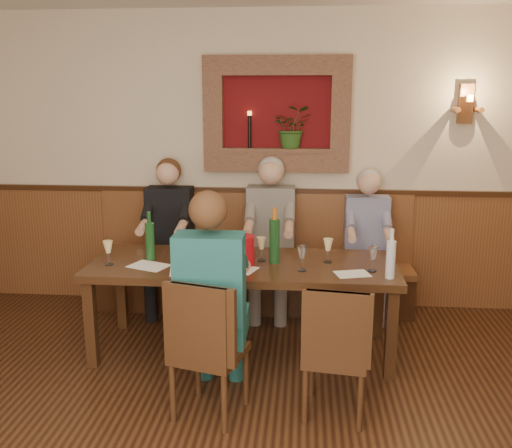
% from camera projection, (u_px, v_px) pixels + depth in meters
% --- Properties ---
extents(room_shell, '(6.04, 6.04, 2.82)m').
position_uv_depth(room_shell, '(194.00, 135.00, 2.43)').
color(room_shell, beige).
rests_on(room_shell, ground).
extents(wainscoting, '(6.02, 6.02, 1.15)m').
position_uv_depth(wainscoting, '(201.00, 408.00, 2.73)').
color(wainscoting, brown).
rests_on(wainscoting, ground).
extents(wall_niche, '(1.36, 0.30, 1.06)m').
position_uv_depth(wall_niche, '(281.00, 119.00, 5.28)').
color(wall_niche, '#5E0D10').
rests_on(wall_niche, ground).
extents(wall_sconce, '(0.25, 0.20, 0.35)m').
position_uv_depth(wall_sconce, '(466.00, 105.00, 5.10)').
color(wall_sconce, brown).
rests_on(wall_sconce, ground).
extents(dining_table, '(2.40, 0.90, 0.75)m').
position_uv_depth(dining_table, '(243.00, 271.00, 4.50)').
color(dining_table, '#34190F').
rests_on(dining_table, ground).
extents(bench, '(3.00, 0.45, 1.11)m').
position_uv_depth(bench, '(254.00, 275.00, 5.50)').
color(bench, '#381E0F').
rests_on(bench, ground).
extents(chair_near_left, '(0.52, 0.52, 0.95)m').
position_uv_depth(chair_near_left, '(209.00, 375.00, 3.68)').
color(chair_near_left, '#34190F').
rests_on(chair_near_left, ground).
extents(chair_near_right, '(0.45, 0.45, 0.91)m').
position_uv_depth(chair_near_right, '(335.00, 377.00, 3.68)').
color(chair_near_right, '#34190F').
rests_on(chair_near_right, ground).
extents(person_bench_left, '(0.43, 0.53, 1.45)m').
position_uv_depth(person_bench_left, '(169.00, 249.00, 5.40)').
color(person_bench_left, black).
rests_on(person_bench_left, ground).
extents(person_bench_mid, '(0.44, 0.54, 1.48)m').
position_uv_depth(person_bench_mid, '(270.00, 250.00, 5.31)').
color(person_bench_mid, '#615C59').
rests_on(person_bench_mid, ground).
extents(person_bench_right, '(0.40, 0.49, 1.38)m').
position_uv_depth(person_bench_right, '(366.00, 257.00, 5.25)').
color(person_bench_right, navy).
rests_on(person_bench_right, ground).
extents(person_chair_front, '(0.44, 0.54, 1.48)m').
position_uv_depth(person_chair_front, '(213.00, 316.00, 3.78)').
color(person_chair_front, '#174153').
rests_on(person_chair_front, ground).
extents(spittoon_bucket, '(0.25, 0.25, 0.23)m').
position_uv_depth(spittoon_bucket, '(241.00, 250.00, 4.40)').
color(spittoon_bucket, red).
rests_on(spittoon_bucket, dining_table).
extents(wine_bottle_green_a, '(0.10, 0.10, 0.44)m').
position_uv_depth(wine_bottle_green_a, '(274.00, 240.00, 4.44)').
color(wine_bottle_green_a, '#19471E').
rests_on(wine_bottle_green_a, dining_table).
extents(wine_bottle_green_b, '(0.09, 0.09, 0.39)m').
position_uv_depth(wine_bottle_green_b, '(150.00, 240.00, 4.52)').
color(wine_bottle_green_b, '#19471E').
rests_on(wine_bottle_green_b, dining_table).
extents(water_bottle, '(0.08, 0.08, 0.37)m').
position_uv_depth(water_bottle, '(391.00, 258.00, 4.08)').
color(water_bottle, silver).
rests_on(water_bottle, dining_table).
extents(tasting_sheet_a, '(0.35, 0.31, 0.00)m').
position_uv_depth(tasting_sheet_a, '(149.00, 266.00, 4.39)').
color(tasting_sheet_a, white).
rests_on(tasting_sheet_a, dining_table).
extents(tasting_sheet_b, '(0.34, 0.29, 0.00)m').
position_uv_depth(tasting_sheet_b, '(237.00, 269.00, 4.32)').
color(tasting_sheet_b, white).
rests_on(tasting_sheet_b, dining_table).
extents(tasting_sheet_c, '(0.28, 0.23, 0.00)m').
position_uv_depth(tasting_sheet_c, '(352.00, 274.00, 4.20)').
color(tasting_sheet_c, white).
rests_on(tasting_sheet_c, dining_table).
extents(tasting_sheet_d, '(0.35, 0.28, 0.00)m').
position_uv_depth(tasting_sheet_d, '(191.00, 271.00, 4.26)').
color(tasting_sheet_d, white).
rests_on(tasting_sheet_d, dining_table).
extents(wine_glass_0, '(0.08, 0.08, 0.19)m').
position_uv_depth(wine_glass_0, '(373.00, 259.00, 4.24)').
color(wine_glass_0, white).
rests_on(wine_glass_0, dining_table).
extents(wine_glass_1, '(0.08, 0.08, 0.19)m').
position_uv_depth(wine_glass_1, '(302.00, 258.00, 4.26)').
color(wine_glass_1, white).
rests_on(wine_glass_1, dining_table).
extents(wine_glass_2, '(0.08, 0.08, 0.19)m').
position_uv_depth(wine_glass_2, '(328.00, 251.00, 4.46)').
color(wine_glass_2, '#FFE498').
rests_on(wine_glass_2, dining_table).
extents(wine_glass_3, '(0.08, 0.08, 0.19)m').
position_uv_depth(wine_glass_3, '(179.00, 256.00, 4.33)').
color(wine_glass_3, '#FFE498').
rests_on(wine_glass_3, dining_table).
extents(wine_glass_4, '(0.08, 0.08, 0.19)m').
position_uv_depth(wine_glass_4, '(243.00, 255.00, 4.34)').
color(wine_glass_4, '#FFE498').
rests_on(wine_glass_4, dining_table).
extents(wine_glass_5, '(0.08, 0.08, 0.19)m').
position_uv_depth(wine_glass_5, '(261.00, 249.00, 4.51)').
color(wine_glass_5, '#FFE498').
rests_on(wine_glass_5, dining_table).
extents(wine_glass_6, '(0.08, 0.08, 0.19)m').
position_uv_depth(wine_glass_6, '(201.00, 247.00, 4.57)').
color(wine_glass_6, white).
rests_on(wine_glass_6, dining_table).
extents(wine_glass_7, '(0.08, 0.08, 0.19)m').
position_uv_depth(wine_glass_7, '(108.00, 253.00, 4.40)').
color(wine_glass_7, '#FFE498').
rests_on(wine_glass_7, dining_table).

